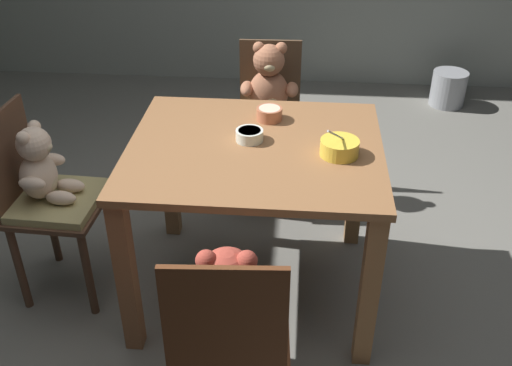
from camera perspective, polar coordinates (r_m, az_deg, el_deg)
ground_plane at (r=2.84m, az=-0.09°, el=-10.16°), size 5.20×5.20×0.04m
dining_table at (r=2.46m, az=-0.10°, el=0.79°), size 1.03×0.89×0.75m
teddy_chair_near_front at (r=1.84m, az=-2.60°, el=-13.49°), size 0.40×0.38×0.91m
teddy_chair_far_center at (r=3.20m, az=1.28°, el=7.96°), size 0.38×0.43×0.89m
teddy_chair_near_left at (r=2.67m, az=-19.61°, el=-0.28°), size 0.39×0.40×0.89m
porridge_bowl_yellow_near_right at (r=2.33m, az=8.06°, el=3.43°), size 0.15×0.15×0.14m
porridge_bowl_terracotta_far_center at (r=2.59m, az=1.30°, el=6.73°), size 0.11×0.11×0.05m
porridge_bowl_white_center at (r=2.42m, az=-0.63°, el=4.65°), size 0.11×0.11×0.05m
metal_pail at (r=4.72m, az=18.07°, el=8.67°), size 0.26×0.26×0.26m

